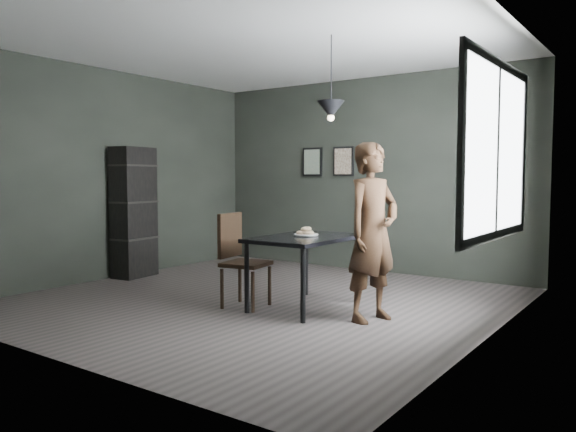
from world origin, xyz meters
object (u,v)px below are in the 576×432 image
Objects in this scene: cafe_table at (305,244)px; pendant_lamp at (331,110)px; shelf_unit at (134,212)px; wood_chair at (239,253)px; woman at (373,232)px; white_plate at (306,235)px.

cafe_table is 1.39× the size of pendant_lamp.
wood_chair is at bearing -20.91° from shelf_unit.
shelf_unit is at bearing 157.49° from wood_chair.
woman is 1.96× the size of pendant_lamp.
white_plate is at bearing 24.10° from wood_chair.
woman is 0.96× the size of shelf_unit.
shelf_unit is (-3.74, 0.24, 0.04)m from woman.
cafe_table is 2.93m from shelf_unit.
wood_chair is (-0.60, -0.36, -0.11)m from cafe_table.
white_plate is at bearing -10.70° from shelf_unit.
pendant_lamp reaches higher than wood_chair.
cafe_table is at bearing -11.40° from shelf_unit.
white_plate is 2.92m from shelf_unit.
cafe_table is 0.68× the size of shelf_unit.
cafe_table is 0.71× the size of woman.
pendant_lamp is (-0.57, 0.17, 1.20)m from woman.
pendant_lamp is at bearing 18.72° from wood_chair.
white_plate reaches higher than cafe_table.
woman is at bearing -16.86° from pendant_lamp.
wood_chair is at bearing 117.46° from woman.
pendant_lamp is at bearing 21.80° from cafe_table.
shelf_unit reaches higher than cafe_table.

